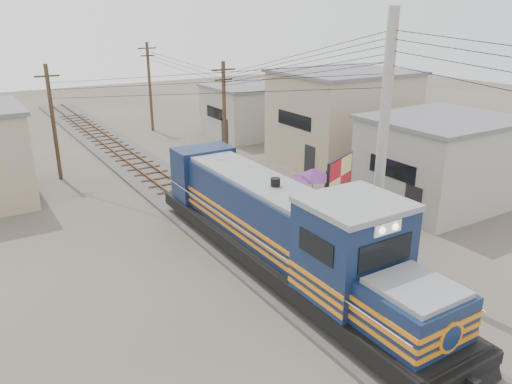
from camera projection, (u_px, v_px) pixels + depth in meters
ground at (296, 282)px, 19.19m from camera, size 120.00×120.00×0.00m
ballast at (188, 201)px, 27.17m from camera, size 3.60×70.00×0.16m
track at (188, 198)px, 27.11m from camera, size 1.15×70.00×0.12m
locomotive at (284, 231)px, 19.29m from camera, size 3.08×16.79×4.16m
utility_pole_main at (382, 146)px, 18.83m from camera, size 0.40×0.40×10.00m
wooden_pole_mid at (224, 115)px, 31.38m from camera, size 1.60×0.24×7.00m
wooden_pole_far at (150, 85)px, 42.66m from camera, size 1.60×0.24×7.50m
wooden_pole_left at (53, 121)px, 29.89m from camera, size 1.60×0.24×7.00m
power_lines at (191, 63)px, 23.37m from camera, size 9.65×19.00×3.30m
shophouse_front at (439, 161)px, 26.49m from camera, size 7.35×6.30×4.70m
shophouse_mid at (342, 117)px, 33.93m from camera, size 8.40×7.35×6.20m
shophouse_back at (248, 111)px, 41.54m from camera, size 6.30×6.30×4.20m
billboard at (340, 178)px, 22.33m from camera, size 2.26×1.13×3.76m
market_umbrella at (313, 174)px, 25.49m from camera, size 2.32×2.32×2.30m
vendor at (327, 183)px, 28.12m from camera, size 0.64×0.62×1.47m
plant_nursery at (310, 206)px, 25.40m from camera, size 3.35×3.20×1.11m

